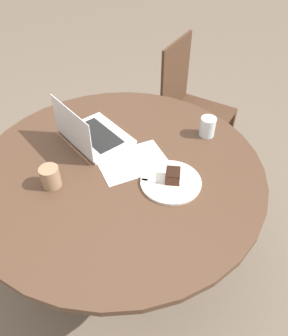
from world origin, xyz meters
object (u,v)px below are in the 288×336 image
Objects in this scene: laptop at (92,134)px; chair at (190,108)px; coffee_glass at (50,177)px; plate at (171,182)px.

chair is at bearing 99.68° from laptop.
laptop is (0.31, 0.13, -0.01)m from coffee_glass.
laptop reaches higher than coffee_glass.
laptop is at bearing 22.86° from coffee_glass.
chair is 3.51× the size of plate.
plate is at bearing 19.02° from chair.
laptop is at bearing -9.54° from chair.
laptop is (-0.07, 0.47, 0.03)m from plate.
coffee_glass is 0.28× the size of laptop.
coffee_glass reaches higher than plate.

